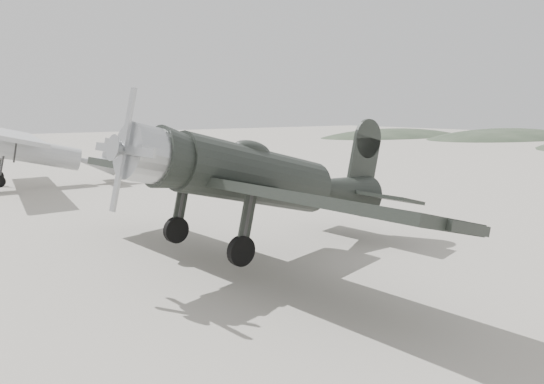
{
  "coord_description": "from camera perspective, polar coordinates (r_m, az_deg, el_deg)",
  "views": [
    {
      "loc": [
        -11.5,
        -13.56,
        4.26
      ],
      "look_at": [
        -1.34,
        0.4,
        1.5
      ],
      "focal_mm": 35.0,
      "sensor_mm": 36.0,
      "label": 1
    }
  ],
  "objects": [
    {
      "name": "hill_northeast",
      "position": [
        81.67,
        12.93,
        5.85
      ],
      "size": [
        32.0,
        16.0,
        5.2
      ],
      "primitive_type": "ellipsoid",
      "color": "#2F3C2B",
      "rests_on": "ground"
    },
    {
      "name": "lowwing_monoplane",
      "position": [
        14.94,
        -0.75,
        1.42
      ],
      "size": [
        9.5,
        13.31,
        4.28
      ],
      "rotation": [
        0.0,
        0.24,
        0.1
      ],
      "color": "black",
      "rests_on": "ground"
    },
    {
      "name": "highwing_monoplane",
      "position": [
        31.32,
        -24.62,
        4.5
      ],
      "size": [
        8.9,
        12.51,
        3.53
      ],
      "rotation": [
        0.0,
        0.23,
        -0.13
      ],
      "color": "#ADB0B3",
      "rests_on": "ground"
    },
    {
      "name": "hill_east_north",
      "position": [
        82.81,
        23.84,
        5.35
      ],
      "size": [
        36.0,
        18.0,
        6.0
      ],
      "primitive_type": "ellipsoid",
      "color": "#2F3C2B",
      "rests_on": "ground"
    },
    {
      "name": "ground",
      "position": [
        18.28,
        4.13,
        -4.42
      ],
      "size": [
        160.0,
        160.0,
        0.0
      ],
      "primitive_type": "plane",
      "color": "gray",
      "rests_on": "ground"
    }
  ]
}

